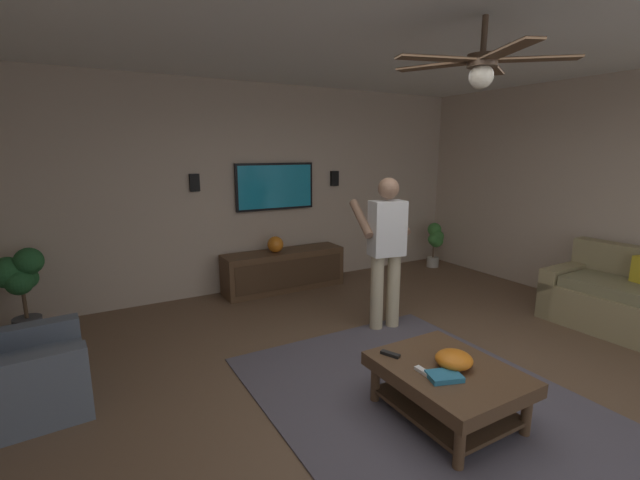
{
  "coord_description": "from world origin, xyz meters",
  "views": [
    {
      "loc": [
        -2.27,
        2.27,
        1.91
      ],
      "look_at": [
        1.23,
        0.26,
        1.07
      ],
      "focal_mm": 24.06,
      "sensor_mm": 36.0,
      "label": 1
    }
  ],
  "objects_px": {
    "remote_white": "(424,372)",
    "wall_speaker_left": "(334,178)",
    "media_console": "(284,270)",
    "remote_black": "(390,354)",
    "bowl": "(454,359)",
    "book": "(444,376)",
    "vase_round": "(275,244)",
    "armchair": "(18,378)",
    "ceiling_fan": "(481,65)",
    "coffee_table": "(447,380)",
    "potted_plant_tall": "(19,281)",
    "wall_speaker_right": "(195,183)",
    "potted_plant_short": "(435,240)",
    "tv": "(275,187)",
    "person_standing": "(386,244)"
  },
  "relations": [
    {
      "from": "person_standing",
      "to": "wall_speaker_left",
      "type": "xyz_separation_m",
      "value": [
        2.01,
        -0.59,
        0.57
      ]
    },
    {
      "from": "remote_black",
      "to": "potted_plant_short",
      "type": "bearing_deg",
      "value": -72.15
    },
    {
      "from": "coffee_table",
      "to": "ceiling_fan",
      "type": "relative_size",
      "value": 0.88
    },
    {
      "from": "armchair",
      "to": "remote_black",
      "type": "relative_size",
      "value": 5.73
    },
    {
      "from": "wall_speaker_left",
      "to": "coffee_table",
      "type": "bearing_deg",
      "value": 160.9
    },
    {
      "from": "media_console",
      "to": "potted_plant_short",
      "type": "bearing_deg",
      "value": 85.97
    },
    {
      "from": "armchair",
      "to": "remote_white",
      "type": "distance_m",
      "value": 2.94
    },
    {
      "from": "potted_plant_short",
      "to": "potted_plant_tall",
      "type": "bearing_deg",
      "value": 89.68
    },
    {
      "from": "book",
      "to": "wall_speaker_right",
      "type": "distance_m",
      "value": 3.87
    },
    {
      "from": "media_console",
      "to": "tv",
      "type": "xyz_separation_m",
      "value": [
        0.24,
        0.0,
        1.15
      ]
    },
    {
      "from": "potted_plant_tall",
      "to": "bowl",
      "type": "height_order",
      "value": "potted_plant_tall"
    },
    {
      "from": "tv",
      "to": "ceiling_fan",
      "type": "xyz_separation_m",
      "value": [
        -3.41,
        -0.01,
        1.05
      ]
    },
    {
      "from": "person_standing",
      "to": "ceiling_fan",
      "type": "bearing_deg",
      "value": 175.3
    },
    {
      "from": "book",
      "to": "bowl",
      "type": "bearing_deg",
      "value": 43.53
    },
    {
      "from": "bowl",
      "to": "book",
      "type": "bearing_deg",
      "value": 115.1
    },
    {
      "from": "person_standing",
      "to": "bowl",
      "type": "distance_m",
      "value": 1.73
    },
    {
      "from": "media_console",
      "to": "potted_plant_short",
      "type": "xyz_separation_m",
      "value": [
        -0.19,
        -2.67,
        0.19
      ]
    },
    {
      "from": "armchair",
      "to": "remote_white",
      "type": "height_order",
      "value": "armchair"
    },
    {
      "from": "potted_plant_tall",
      "to": "wall_speaker_right",
      "type": "bearing_deg",
      "value": -77.86
    },
    {
      "from": "potted_plant_tall",
      "to": "book",
      "type": "distance_m",
      "value": 4.16
    },
    {
      "from": "potted_plant_tall",
      "to": "wall_speaker_right",
      "type": "height_order",
      "value": "wall_speaker_right"
    },
    {
      "from": "coffee_table",
      "to": "bowl",
      "type": "xyz_separation_m",
      "value": [
        -0.02,
        -0.03,
        0.16
      ]
    },
    {
      "from": "vase_round",
      "to": "ceiling_fan",
      "type": "bearing_deg",
      "value": -177.54
    },
    {
      "from": "remote_white",
      "to": "wall_speaker_left",
      "type": "relative_size",
      "value": 0.68
    },
    {
      "from": "armchair",
      "to": "potted_plant_short",
      "type": "bearing_deg",
      "value": 11.18
    },
    {
      "from": "person_standing",
      "to": "vase_round",
      "type": "xyz_separation_m",
      "value": [
        1.73,
        0.52,
        -0.27
      ]
    },
    {
      "from": "media_console",
      "to": "remote_black",
      "type": "height_order",
      "value": "media_console"
    },
    {
      "from": "coffee_table",
      "to": "person_standing",
      "type": "distance_m",
      "value": 1.77
    },
    {
      "from": "wall_speaker_left",
      "to": "ceiling_fan",
      "type": "distance_m",
      "value": 3.69
    },
    {
      "from": "coffee_table",
      "to": "person_standing",
      "type": "relative_size",
      "value": 0.61
    },
    {
      "from": "person_standing",
      "to": "ceiling_fan",
      "type": "xyz_separation_m",
      "value": [
        -1.42,
        0.38,
        1.54
      ]
    },
    {
      "from": "media_console",
      "to": "vase_round",
      "type": "bearing_deg",
      "value": -81.23
    },
    {
      "from": "media_console",
      "to": "remote_white",
      "type": "xyz_separation_m",
      "value": [
        -3.26,
        0.46,
        0.14
      ]
    },
    {
      "from": "potted_plant_tall",
      "to": "vase_round",
      "type": "bearing_deg",
      "value": -87.29
    },
    {
      "from": "tv",
      "to": "potted_plant_tall",
      "type": "distance_m",
      "value": 3.14
    },
    {
      "from": "armchair",
      "to": "person_standing",
      "type": "xyz_separation_m",
      "value": [
        -0.08,
        -3.32,
        0.65
      ]
    },
    {
      "from": "potted_plant_short",
      "to": "book",
      "type": "bearing_deg",
      "value": 136.26
    },
    {
      "from": "vase_round",
      "to": "wall_speaker_left",
      "type": "bearing_deg",
      "value": -76.11
    },
    {
      "from": "wall_speaker_right",
      "to": "wall_speaker_left",
      "type": "bearing_deg",
      "value": -90.0
    },
    {
      "from": "armchair",
      "to": "wall_speaker_left",
      "type": "xyz_separation_m",
      "value": [
        1.93,
        -3.91,
        1.22
      ]
    },
    {
      "from": "ceiling_fan",
      "to": "remote_white",
      "type": "bearing_deg",
      "value": 101.82
    },
    {
      "from": "book",
      "to": "coffee_table",
      "type": "bearing_deg",
      "value": 54.44
    },
    {
      "from": "media_console",
      "to": "wall_speaker_right",
      "type": "relative_size",
      "value": 7.73
    },
    {
      "from": "coffee_table",
      "to": "book",
      "type": "xyz_separation_m",
      "value": [
        -0.1,
        0.14,
        0.12
      ]
    },
    {
      "from": "coffee_table",
      "to": "vase_round",
      "type": "distance_m",
      "value": 3.28
    },
    {
      "from": "tv",
      "to": "potted_plant_short",
      "type": "distance_m",
      "value": 2.87
    },
    {
      "from": "coffee_table",
      "to": "wall_speaker_right",
      "type": "relative_size",
      "value": 4.55
    },
    {
      "from": "media_console",
      "to": "book",
      "type": "distance_m",
      "value": 3.41
    },
    {
      "from": "book",
      "to": "tv",
      "type": "bearing_deg",
      "value": 102.28
    },
    {
      "from": "armchair",
      "to": "coffee_table",
      "type": "xyz_separation_m",
      "value": [
        -1.61,
        -2.68,
        0.02
      ]
    }
  ]
}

